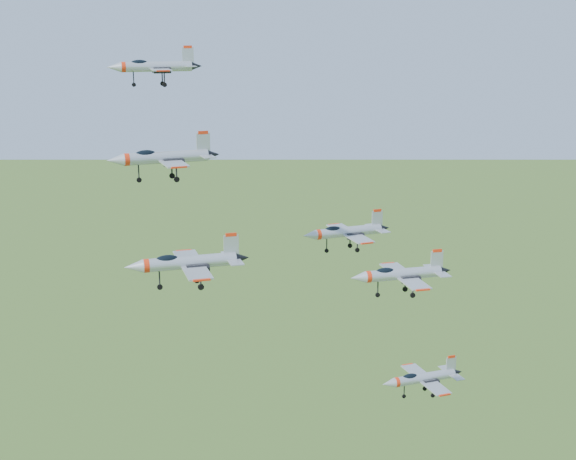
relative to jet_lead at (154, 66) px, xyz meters
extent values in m
cylinder|color=#A4AAB1|center=(0.35, 0.03, -0.03)|extent=(8.85, 1.91, 1.27)
cone|color=#A4AAB1|center=(-4.90, -0.36, -0.03)|extent=(1.84, 1.39, 1.27)
cone|color=black|center=(5.41, 0.40, -0.03)|extent=(1.44, 1.18, 1.08)
ellipsoid|color=black|center=(-1.79, -0.13, 0.45)|extent=(2.21, 1.07, 0.80)
cube|color=#A4AAB1|center=(0.74, -2.68, -0.27)|extent=(2.55, 4.44, 0.14)
cube|color=#A4AAB1|center=(0.34, 2.76, -0.27)|extent=(2.55, 4.44, 0.14)
cube|color=#A4AAB1|center=(4.34, 0.32, 1.29)|extent=(1.47, 0.22, 2.05)
cube|color=red|center=(4.34, 0.32, 2.36)|extent=(1.08, 0.22, 0.34)
cylinder|color=#A4AAB1|center=(0.65, -9.33, -10.04)|extent=(10.05, 3.02, 1.44)
cone|color=#A4AAB1|center=(-5.24, -10.29, -10.04)|extent=(2.20, 1.74, 1.44)
cone|color=black|center=(6.33, -8.41, -10.04)|extent=(1.72, 1.45, 1.22)
ellipsoid|color=black|center=(-1.75, -9.72, -9.50)|extent=(2.57, 1.41, 0.91)
cube|color=#A4AAB1|center=(1.37, -12.35, -10.32)|extent=(3.29, 5.21, 0.15)
cube|color=#A4AAB1|center=(0.37, -6.24, -10.32)|extent=(3.29, 5.21, 0.15)
cube|color=#A4AAB1|center=(5.13, -8.61, -8.55)|extent=(1.66, 0.40, 2.32)
cube|color=red|center=(5.13, -8.61, -7.33)|extent=(1.23, 0.35, 0.39)
cylinder|color=#A4AAB1|center=(1.76, -26.57, -17.90)|extent=(9.38, 2.13, 1.34)
cone|color=#A4AAB1|center=(-3.80, -27.04, -17.90)|extent=(1.97, 1.50, 1.34)
cone|color=black|center=(7.11, -26.11, -17.90)|extent=(1.54, 1.26, 1.14)
ellipsoid|color=black|center=(-0.50, -26.76, -17.39)|extent=(2.35, 1.16, 0.85)
cube|color=#A4AAB1|center=(2.21, -29.43, -18.15)|extent=(2.76, 4.73, 0.14)
cube|color=#A4AAB1|center=(1.72, -23.67, -18.15)|extent=(2.76, 4.73, 0.14)
cube|color=#A4AAB1|center=(5.98, -26.21, -16.50)|extent=(1.55, 0.26, 2.17)
cube|color=red|center=(5.98, -26.21, -15.36)|extent=(1.14, 0.24, 0.36)
cylinder|color=#A4AAB1|center=(24.90, -2.96, -21.98)|extent=(9.55, 2.87, 1.37)
cone|color=#A4AAB1|center=(19.30, -3.88, -21.98)|extent=(2.09, 1.65, 1.37)
cone|color=black|center=(30.29, -2.08, -21.98)|extent=(1.64, 1.38, 1.16)
ellipsoid|color=black|center=(22.62, -3.34, -21.47)|extent=(2.44, 1.34, 0.87)
cube|color=#A4AAB1|center=(25.58, -5.83, -22.24)|extent=(3.13, 4.95, 0.15)
cube|color=#A4AAB1|center=(24.63, -0.03, -22.24)|extent=(3.13, 4.95, 0.15)
cube|color=#A4AAB1|center=(29.15, -2.27, -20.56)|extent=(1.58, 0.38, 2.21)
cube|color=red|center=(29.15, -2.27, -19.41)|extent=(1.16, 0.33, 0.37)
cylinder|color=#A4AAB1|center=(27.54, -17.59, -23.57)|extent=(9.48, 1.88, 1.36)
cone|color=#A4AAB1|center=(21.90, -17.90, -23.57)|extent=(1.96, 1.46, 1.36)
cone|color=black|center=(32.98, -17.29, -23.57)|extent=(1.53, 1.24, 1.16)
ellipsoid|color=black|center=(25.24, -17.72, -23.06)|extent=(2.35, 1.10, 0.86)
cube|color=#A4AAB1|center=(27.91, -20.51, -23.83)|extent=(2.66, 4.73, 0.15)
cube|color=#A4AAB1|center=(27.59, -14.65, -23.83)|extent=(2.66, 4.73, 0.15)
cube|color=#A4AAB1|center=(31.83, -17.36, -22.16)|extent=(1.57, 0.21, 2.20)
cube|color=red|center=(31.83, -17.36, -21.01)|extent=(1.16, 0.21, 0.37)
cylinder|color=#A4AAB1|center=(34.94, -7.40, -42.27)|extent=(9.28, 2.66, 1.33)
cone|color=#A4AAB1|center=(29.49, -8.21, -42.27)|extent=(2.01, 1.58, 1.33)
cone|color=black|center=(40.19, -6.62, -42.27)|extent=(1.58, 1.32, 1.13)
ellipsoid|color=black|center=(32.72, -7.73, -41.77)|extent=(2.36, 1.27, 0.84)
cube|color=#A4AAB1|center=(35.56, -10.20, -42.53)|extent=(2.98, 4.79, 0.14)
cube|color=#A4AAB1|center=(34.73, -4.54, -42.53)|extent=(2.98, 4.79, 0.14)
cube|color=#A4AAB1|center=(39.08, -6.79, -40.90)|extent=(1.53, 0.35, 2.14)
cube|color=red|center=(39.08, -6.79, -39.77)|extent=(1.13, 0.31, 0.36)
camera|label=1|loc=(-3.98, -103.68, 5.29)|focal=50.00mm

